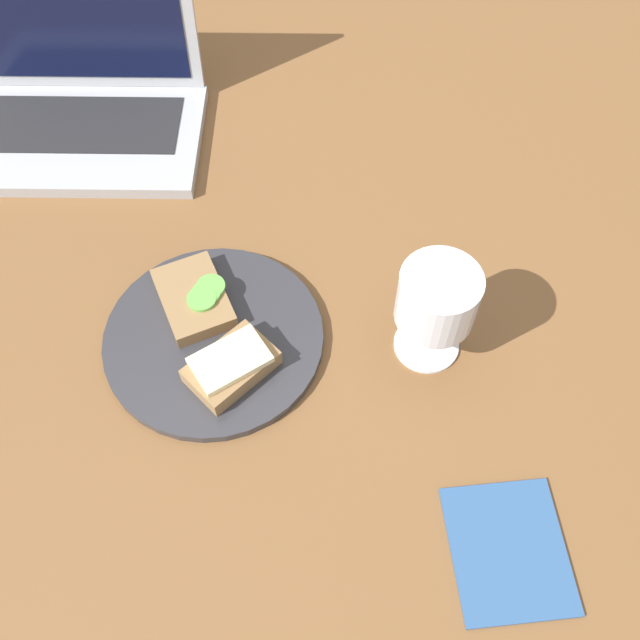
{
  "coord_description": "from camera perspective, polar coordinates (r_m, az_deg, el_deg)",
  "views": [
    {
      "loc": [
        5.47,
        -46.28,
        73.93
      ],
      "look_at": [
        4.89,
        -4.57,
        8.0
      ],
      "focal_mm": 40.0,
      "sensor_mm": 36.0,
      "label": 1
    }
  ],
  "objects": [
    {
      "name": "napkin",
      "position": [
        0.75,
        14.82,
        -17.36
      ],
      "size": [
        12.65,
        14.6,
        0.4
      ],
      "primitive_type": "cube",
      "rotation": [
        0.0,
        0.0,
        0.11
      ],
      "color": "#33598C",
      "rests_on": "wooden_table"
    },
    {
      "name": "sandwich_with_cucumber",
      "position": [
        0.84,
        -9.98,
        1.85
      ],
      "size": [
        10.9,
        12.56,
        2.44
      ],
      "color": "#937047",
      "rests_on": "plate"
    },
    {
      "name": "laptop",
      "position": [
        1.08,
        -18.84,
        16.55
      ],
      "size": [
        33.56,
        23.32,
        22.63
      ],
      "color": "#ADAFB5",
      "rests_on": "wooden_table"
    },
    {
      "name": "wooden_table",
      "position": [
        0.86,
        -3.21,
        0.29
      ],
      "size": [
        140.0,
        140.0,
        3.0
      ],
      "primitive_type": "cube",
      "color": "brown",
      "rests_on": "ground"
    },
    {
      "name": "sandwich_with_cheese",
      "position": [
        0.78,
        -7.12,
        -3.62
      ],
      "size": [
        11.04,
        11.05,
        3.06
      ],
      "color": "#937047",
      "rests_on": "plate"
    },
    {
      "name": "plate",
      "position": [
        0.83,
        -8.49,
        -1.45
      ],
      "size": [
        25.25,
        25.25,
        1.21
      ],
      "primitive_type": "cylinder",
      "color": "#333338",
      "rests_on": "wooden_table"
    },
    {
      "name": "wine_glass",
      "position": [
        0.75,
        9.34,
        1.53
      ],
      "size": [
        8.63,
        8.63,
        13.09
      ],
      "color": "white",
      "rests_on": "wooden_table"
    }
  ]
}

